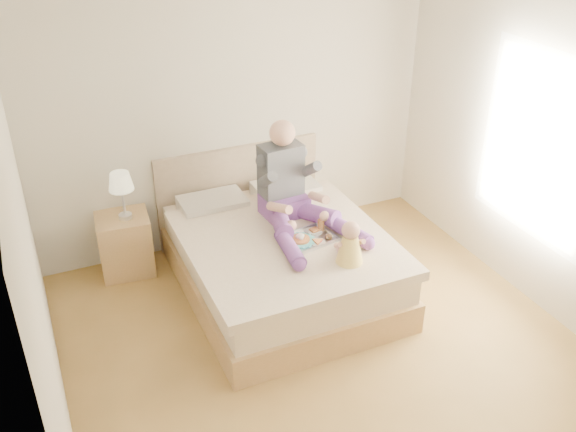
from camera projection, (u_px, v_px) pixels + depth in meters
name	position (u px, v px, depth m)	size (l,w,h in m)	color
room	(348.00, 186.00, 4.42)	(4.02, 4.22, 2.71)	brown
bed	(277.00, 256.00, 5.84)	(1.70, 2.18, 1.00)	#9B7748
nightstand	(125.00, 244.00, 6.05)	(0.52, 0.47, 0.59)	#9B7748
lamp	(121.00, 184.00, 5.72)	(0.22, 0.22, 0.46)	silver
adult	(291.00, 194.00, 5.68)	(0.79, 1.14, 0.93)	#5F337F
tray	(308.00, 237.00, 5.51)	(0.47, 0.40, 0.12)	silver
baby	(350.00, 245.00, 5.16)	(0.24, 0.34, 0.37)	#F0CA4B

